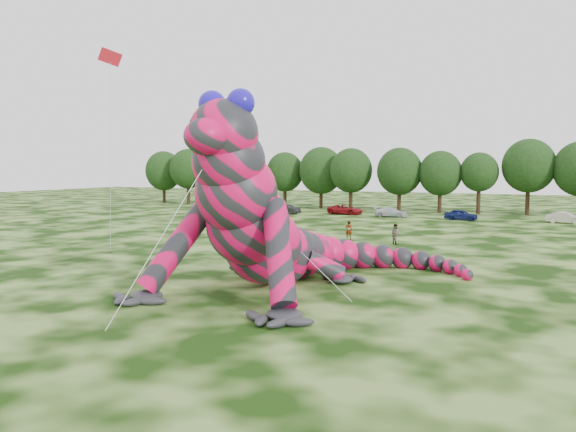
# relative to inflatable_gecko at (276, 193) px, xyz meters

# --- Properties ---
(ground) EXTENTS (240.00, 240.00, 0.00)m
(ground) POSITION_rel_inflatable_gecko_xyz_m (4.39, -3.11, -5.21)
(ground) COLOR #16330A
(ground) RESTS_ON ground
(inflatable_gecko) EXTENTS (18.61, 21.73, 10.42)m
(inflatable_gecko) POSITION_rel_inflatable_gecko_xyz_m (0.00, 0.00, 0.00)
(inflatable_gecko) COLOR #D5094C
(inflatable_gecko) RESTS_ON ground
(flying_kite) EXTENTS (4.42, 4.29, 15.02)m
(flying_kite) POSITION_rel_inflatable_gecko_xyz_m (-13.07, 1.35, 7.80)
(flying_kite) COLOR red
(flying_kite) RESTS_ON ground
(tree_0) EXTENTS (6.91, 6.22, 9.51)m
(tree_0) POSITION_rel_inflatable_gecko_xyz_m (-50.17, 56.12, -0.46)
(tree_0) COLOR black
(tree_0) RESTS_ON ground
(tree_1) EXTENTS (6.74, 6.07, 9.81)m
(tree_1) POSITION_rel_inflatable_gecko_xyz_m (-43.97, 54.94, -0.31)
(tree_1) COLOR black
(tree_1) RESTS_ON ground
(tree_2) EXTENTS (7.04, 6.34, 9.64)m
(tree_2) POSITION_rel_inflatable_gecko_xyz_m (-38.63, 55.65, -0.39)
(tree_2) COLOR black
(tree_2) RESTS_ON ground
(tree_3) EXTENTS (5.81, 5.23, 9.44)m
(tree_3) POSITION_rel_inflatable_gecko_xyz_m (-31.33, 53.96, -0.49)
(tree_3) COLOR black
(tree_3) RESTS_ON ground
(tree_4) EXTENTS (6.22, 5.60, 9.06)m
(tree_4) POSITION_rel_inflatable_gecko_xyz_m (-25.25, 55.60, -0.68)
(tree_4) COLOR black
(tree_4) RESTS_ON ground
(tree_5) EXTENTS (7.16, 6.44, 9.80)m
(tree_5) POSITION_rel_inflatable_gecko_xyz_m (-18.74, 55.32, -0.31)
(tree_5) COLOR black
(tree_5) RESTS_ON ground
(tree_6) EXTENTS (6.52, 5.86, 9.49)m
(tree_6) POSITION_rel_inflatable_gecko_xyz_m (-13.17, 53.57, -0.47)
(tree_6) COLOR black
(tree_6) RESTS_ON ground
(tree_7) EXTENTS (6.68, 6.01, 9.48)m
(tree_7) POSITION_rel_inflatable_gecko_xyz_m (-5.69, 53.69, -0.47)
(tree_7) COLOR black
(tree_7) RESTS_ON ground
(tree_8) EXTENTS (6.14, 5.53, 8.94)m
(tree_8) POSITION_rel_inflatable_gecko_xyz_m (0.17, 53.87, -0.74)
(tree_8) COLOR black
(tree_8) RESTS_ON ground
(tree_9) EXTENTS (5.27, 4.74, 8.68)m
(tree_9) POSITION_rel_inflatable_gecko_xyz_m (5.45, 54.23, -0.87)
(tree_9) COLOR black
(tree_9) RESTS_ON ground
(tree_10) EXTENTS (7.09, 6.38, 10.50)m
(tree_10) POSITION_rel_inflatable_gecko_xyz_m (11.78, 55.47, 0.04)
(tree_10) COLOR black
(tree_10) RESTS_ON ground
(car_0) EXTENTS (4.28, 2.13, 1.40)m
(car_0) POSITION_rel_inflatable_gecko_xyz_m (-25.28, 45.29, -4.51)
(car_0) COLOR silver
(car_0) RESTS_ON ground
(car_1) EXTENTS (4.34, 2.22, 1.36)m
(car_1) POSITION_rel_inflatable_gecko_xyz_m (-19.27, 43.25, -4.53)
(car_1) COLOR black
(car_1) RESTS_ON ground
(car_2) EXTENTS (5.29, 2.99, 1.40)m
(car_2) POSITION_rel_inflatable_gecko_xyz_m (-11.36, 45.76, -4.51)
(car_2) COLOR maroon
(car_2) RESTS_ON ground
(car_3) EXTENTS (4.38, 1.84, 1.26)m
(car_3) POSITION_rel_inflatable_gecko_xyz_m (-4.60, 44.69, -4.58)
(car_3) COLOR silver
(car_3) RESTS_ON ground
(car_4) EXTENTS (4.11, 1.90, 1.37)m
(car_4) POSITION_rel_inflatable_gecko_xyz_m (4.51, 43.70, -4.53)
(car_4) COLOR navy
(car_4) RESTS_ON ground
(car_5) EXTENTS (4.32, 2.23, 1.36)m
(car_5) POSITION_rel_inflatable_gecko_xyz_m (16.23, 44.61, -4.53)
(car_5) COLOR #BDB7AE
(car_5) RESTS_ON ground
(spectator_4) EXTENTS (0.85, 0.61, 1.61)m
(spectator_4) POSITION_rel_inflatable_gecko_xyz_m (-15.98, 33.06, -4.41)
(spectator_4) COLOR gray
(spectator_4) RESTS_ON ground
(spectator_0) EXTENTS (0.73, 0.61, 1.72)m
(spectator_0) POSITION_rel_inflatable_gecko_xyz_m (-2.34, 20.11, -4.35)
(spectator_0) COLOR gray
(spectator_0) RESTS_ON ground
(spectator_1) EXTENTS (1.09, 1.06, 1.77)m
(spectator_1) POSITION_rel_inflatable_gecko_xyz_m (2.28, 18.93, -4.33)
(spectator_1) COLOR gray
(spectator_1) RESTS_ON ground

